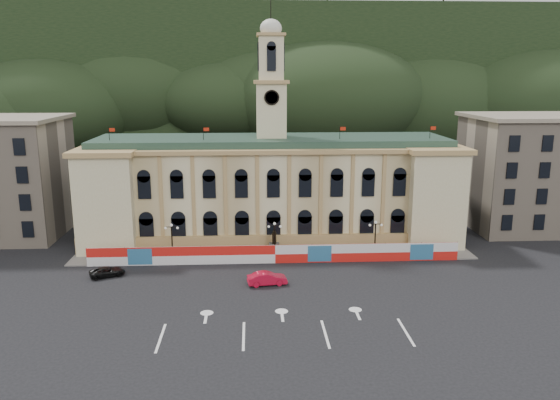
{
  "coord_description": "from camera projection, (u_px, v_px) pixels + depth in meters",
  "views": [
    {
      "loc": [
        -3.02,
        -54.85,
        24.71
      ],
      "look_at": [
        0.8,
        18.0,
        8.04
      ],
      "focal_mm": 35.0,
      "sensor_mm": 36.0,
      "label": 1
    }
  ],
  "objects": [
    {
      "name": "hill_ridge",
      "position": [
        260.0,
        92.0,
        173.48
      ],
      "size": [
        230.0,
        80.0,
        64.0
      ],
      "color": "black",
      "rests_on": "ground"
    },
    {
      "name": "red_sedan",
      "position": [
        267.0,
        279.0,
        65.83
      ],
      "size": [
        2.96,
        5.23,
        1.58
      ],
      "primitive_type": "imported",
      "rotation": [
        0.0,
        0.0,
        1.71
      ],
      "color": "red",
      "rests_on": "ground"
    },
    {
      "name": "statue",
      "position": [
        274.0,
        248.0,
        76.32
      ],
      "size": [
        1.4,
        1.4,
        3.72
      ],
      "color": "#595651",
      "rests_on": "ground"
    },
    {
      "name": "lamp_right",
      "position": [
        375.0,
        235.0,
        75.64
      ],
      "size": [
        1.96,
        0.44,
        5.15
      ],
      "color": "black",
      "rests_on": "ground"
    },
    {
      "name": "lamp_left",
      "position": [
        172.0,
        238.0,
        74.21
      ],
      "size": [
        1.96,
        0.44,
        5.15
      ],
      "color": "black",
      "rests_on": "ground"
    },
    {
      "name": "lamp_center",
      "position": [
        275.0,
        237.0,
        74.92
      ],
      "size": [
        1.96,
        0.44,
        5.15
      ],
      "color": "black",
      "rests_on": "ground"
    },
    {
      "name": "black_suv",
      "position": [
        107.0,
        272.0,
        68.63
      ],
      "size": [
        5.26,
        5.85,
        1.21
      ],
      "primitive_type": "imported",
      "rotation": [
        0.0,
        0.0,
        1.99
      ],
      "color": "black",
      "rests_on": "ground"
    },
    {
      "name": "hoarding_fence",
      "position": [
        276.0,
        254.0,
        73.45
      ],
      "size": [
        50.0,
        0.44,
        2.5
      ],
      "color": "red",
      "rests_on": "ground"
    },
    {
      "name": "lane_markings",
      "position": [
        284.0,
        330.0,
        54.19
      ],
      "size": [
        26.0,
        10.0,
        0.02
      ],
      "primitive_type": null,
      "color": "white",
      "rests_on": "ground"
    },
    {
      "name": "pavement",
      "position": [
        274.0,
        256.0,
        76.32
      ],
      "size": [
        56.0,
        5.5,
        0.16
      ],
      "primitive_type": "cube",
      "color": "slate",
      "rests_on": "ground"
    },
    {
      "name": "side_building_right",
      "position": [
        533.0,
        172.0,
        89.29
      ],
      "size": [
        21.0,
        17.0,
        18.6
      ],
      "color": "tan",
      "rests_on": "ground"
    },
    {
      "name": "ground",
      "position": [
        281.0,
        309.0,
        59.06
      ],
      "size": [
        260.0,
        260.0,
        0.0
      ],
      "primitive_type": "plane",
      "color": "black",
      "rests_on": "ground"
    },
    {
      "name": "city_hall",
      "position": [
        272.0,
        187.0,
        84.21
      ],
      "size": [
        56.2,
        17.6,
        37.1
      ],
      "color": "beige",
      "rests_on": "ground"
    }
  ]
}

